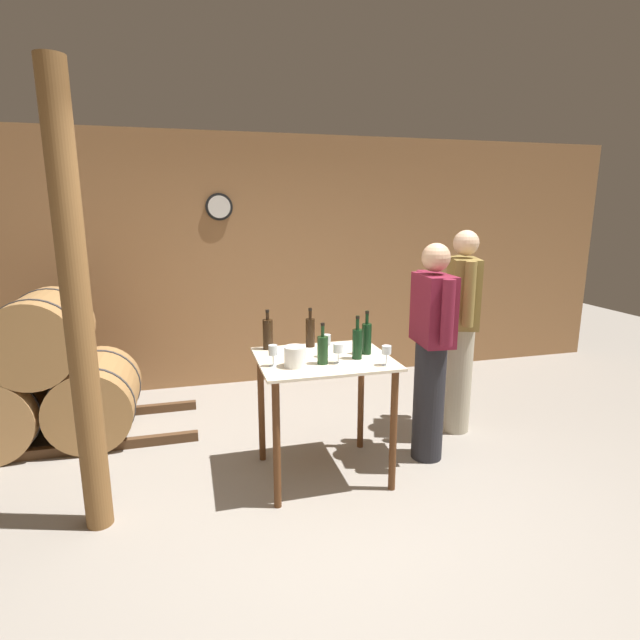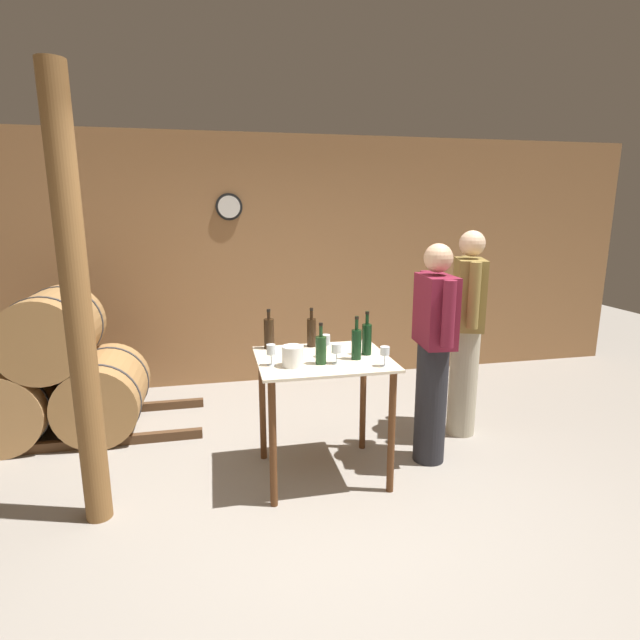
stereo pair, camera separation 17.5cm
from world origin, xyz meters
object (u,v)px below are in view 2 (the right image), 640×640
at_px(wooden_post, 78,311).
at_px(wine_glass_near_left, 271,350).
at_px(person_visitor_with_scarf, 434,350).
at_px(wine_bottle_left, 321,349).
at_px(wine_bottle_far_right, 367,338).
at_px(person_host, 466,330).
at_px(wine_bottle_center, 312,332).
at_px(ice_bucket, 293,356).
at_px(wine_bottle_right, 356,343).
at_px(wine_glass_near_right, 337,349).
at_px(wine_glass_near_center, 326,341).
at_px(wine_glass_far_side, 385,352).
at_px(wine_bottle_far_left, 269,333).

xyz_separation_m(wooden_post, wine_glass_near_left, (1.14, 0.12, -0.34)).
bearing_deg(person_visitor_with_scarf, wine_bottle_left, -169.34).
xyz_separation_m(wine_bottle_far_right, person_visitor_with_scarf, (0.53, 0.02, -0.13)).
relative_size(person_host, person_visitor_with_scarf, 1.04).
distance_m(wine_bottle_center, ice_bucket, 0.50).
distance_m(wine_bottle_right, wine_glass_near_right, 0.17).
xyz_separation_m(wooden_post, person_host, (2.85, 0.64, -0.42)).
bearing_deg(wine_bottle_right, wine_glass_near_center, 153.29).
xyz_separation_m(wine_bottle_far_right, wine_glass_far_side, (0.03, -0.29, -0.02)).
bearing_deg(wine_bottle_far_right, person_visitor_with_scarf, 2.56).
relative_size(wine_bottle_center, wine_glass_near_right, 2.16).
relative_size(wooden_post, wine_bottle_far_left, 8.98).
distance_m(wine_bottle_far_right, person_host, 1.10).
relative_size(wine_bottle_center, wine_bottle_far_right, 0.95).
relative_size(wine_bottle_center, wine_glass_far_side, 2.21).
distance_m(ice_bucket, person_visitor_with_scarf, 1.11).
relative_size(wine_bottle_center, wine_glass_near_center, 1.85).
xyz_separation_m(wine_glass_near_right, wine_glass_far_side, (0.30, -0.13, -0.00)).
bearing_deg(wine_bottle_far_right, wine_glass_far_side, -83.26).
height_order(wooden_post, ice_bucket, wooden_post).
bearing_deg(person_visitor_with_scarf, wine_bottle_right, -169.55).
xyz_separation_m(wine_bottle_left, wine_glass_near_left, (-0.33, 0.04, -0.00)).
height_order(wine_glass_near_left, wine_glass_near_center, wine_glass_near_center).
bearing_deg(wine_bottle_center, person_host, 5.17).
bearing_deg(wine_glass_near_right, wine_bottle_center, 100.20).
xyz_separation_m(wine_glass_near_center, wine_glass_far_side, (0.33, -0.29, -0.02)).
xyz_separation_m(wine_bottle_right, person_visitor_with_scarf, (0.64, 0.12, -0.12)).
height_order(wine_bottle_left, person_host, person_host).
bearing_deg(person_visitor_with_scarf, wine_glass_near_center, -178.63).
bearing_deg(wine_glass_near_center, wine_bottle_center, 99.20).
bearing_deg(person_host, wine_bottle_center, -174.83).
distance_m(wine_bottle_left, wine_glass_near_center, 0.17).
relative_size(wine_glass_far_side, ice_bucket, 0.94).
bearing_deg(wooden_post, person_host, 12.74).
bearing_deg(wine_bottle_left, ice_bucket, -176.83).
bearing_deg(wine_glass_far_side, wine_glass_near_right, 156.77).
xyz_separation_m(wine_glass_far_side, person_host, (0.98, 0.71, -0.07)).
bearing_deg(wine_glass_near_right, wine_glass_near_center, 101.91).
bearing_deg(wine_glass_near_right, wine_bottle_far_left, 130.58).
bearing_deg(ice_bucket, wine_glass_near_left, 161.57).
height_order(wine_bottle_center, person_visitor_with_scarf, person_visitor_with_scarf).
distance_m(wine_bottle_far_right, ice_bucket, 0.59).
height_order(wine_glass_near_right, person_visitor_with_scarf, person_visitor_with_scarf).
distance_m(wine_glass_near_left, wine_glass_far_side, 0.76).
xyz_separation_m(wine_bottle_left, wine_glass_near_center, (0.07, 0.15, 0.01)).
height_order(wooden_post, wine_bottle_far_right, wooden_post).
relative_size(wine_bottle_right, person_visitor_with_scarf, 0.18).
height_order(wooden_post, wine_glass_far_side, wooden_post).
height_order(wine_glass_near_center, wine_glass_near_right, wine_glass_near_center).
bearing_deg(wine_bottle_right, wine_glass_near_right, -156.67).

